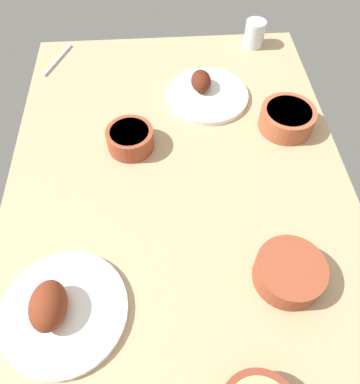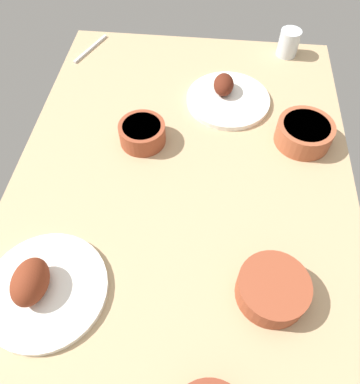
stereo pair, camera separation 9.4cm
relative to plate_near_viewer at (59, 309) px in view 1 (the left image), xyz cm
name	(u,v)px [view 1 (the left image)]	position (x,y,z in cm)	size (l,w,h in cm)	color
dining_table	(180,201)	(-27.73, 26.77, -4.18)	(140.00, 90.00, 4.00)	tan
plate_near_viewer	(59,309)	(0.00, 0.00, 0.00)	(26.66, 26.66, 8.56)	white
plate_far_side	(206,92)	(-65.24, 37.37, -0.64)	(25.43, 25.43, 6.98)	white
bowl_onions	(130,138)	(-45.76, 14.35, 1.06)	(12.89, 12.89, 5.97)	brown
bowl_sauce	(287,118)	(-50.33, 58.98, 1.26)	(15.52, 15.52, 6.36)	#A35133
bowl_potatoes	(289,272)	(-4.40, 48.68, 1.01)	(15.14, 15.14, 5.87)	brown
water_tumbler	(254,34)	(-90.97, 56.95, 2.22)	(6.86, 6.86, 8.79)	silver
fork_loose	(58,60)	(-86.58, -10.83, -1.78)	(17.90, 0.90, 0.80)	silver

